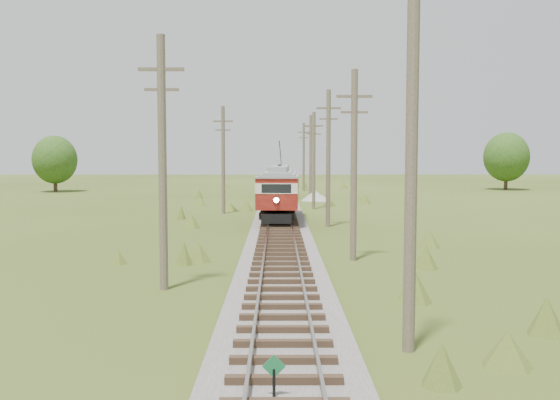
{
  "coord_description": "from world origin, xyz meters",
  "views": [
    {
      "loc": [
        -0.13,
        -10.04,
        4.89
      ],
      "look_at": [
        0.0,
        24.79,
        2.25
      ],
      "focal_mm": 40.0,
      "sensor_mm": 36.0,
      "label": 1
    }
  ],
  "objects_px": {
    "gondola": "(279,180)",
    "switch_marker": "(274,378)",
    "gravel_pile": "(316,196)",
    "streetcar": "(280,188)"
  },
  "relations": [
    {
      "from": "switch_marker",
      "to": "gondola",
      "type": "height_order",
      "value": "gondola"
    },
    {
      "from": "switch_marker",
      "to": "gondola",
      "type": "bearing_deg",
      "value": 89.8
    },
    {
      "from": "switch_marker",
      "to": "gravel_pile",
      "type": "relative_size",
      "value": 0.34
    },
    {
      "from": "gondola",
      "to": "gravel_pile",
      "type": "height_order",
      "value": "gondola"
    },
    {
      "from": "streetcar",
      "to": "gravel_pile",
      "type": "relative_size",
      "value": 3.65
    },
    {
      "from": "streetcar",
      "to": "gondola",
      "type": "relative_size",
      "value": 1.52
    },
    {
      "from": "switch_marker",
      "to": "gondola",
      "type": "relative_size",
      "value": 0.14
    },
    {
      "from": "switch_marker",
      "to": "gravel_pile",
      "type": "height_order",
      "value": "switch_marker"
    },
    {
      "from": "gondola",
      "to": "switch_marker",
      "type": "bearing_deg",
      "value": -93.35
    },
    {
      "from": "switch_marker",
      "to": "streetcar",
      "type": "relative_size",
      "value": 0.09
    }
  ]
}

